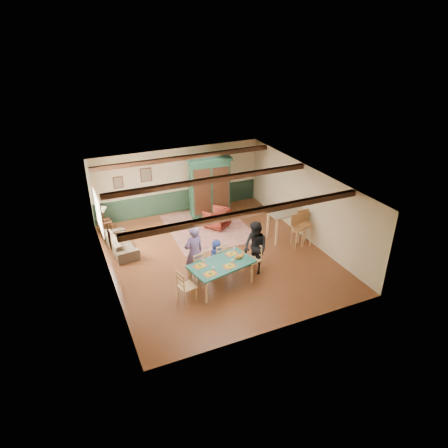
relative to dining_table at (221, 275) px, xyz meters
name	(u,v)px	position (x,y,z in m)	size (l,w,h in m)	color
floor	(217,256)	(0.54, 1.65, -0.39)	(8.00, 8.00, 0.00)	#5C2E19
wall_back	(178,181)	(0.54, 5.65, 0.96)	(7.00, 0.02, 2.70)	beige
wall_left	(107,241)	(-2.96, 1.65, 0.96)	(0.02, 8.00, 2.70)	beige
wall_right	(306,203)	(4.04, 1.65, 0.96)	(0.02, 8.00, 2.70)	beige
ceiling	(216,181)	(0.54, 1.65, 2.31)	(7.00, 8.00, 0.02)	silver
wainscot_back	(179,201)	(0.54, 5.63, 0.06)	(6.95, 0.03, 0.90)	#1B3123
ceiling_beam_front	(250,213)	(0.54, -0.65, 2.22)	(6.95, 0.16, 0.16)	black
ceiling_beam_mid	(211,180)	(0.54, 2.05, 2.22)	(6.95, 0.16, 0.16)	black
ceiling_beam_back	(185,158)	(0.54, 4.65, 2.22)	(6.95, 0.16, 0.16)	black
window_left	(99,213)	(-2.93, 3.35, 1.16)	(0.06, 1.60, 1.30)	white
picture_left_wall	(110,238)	(-2.93, 1.05, 1.36)	(0.04, 0.42, 0.52)	#7F725D
picture_back_a	(146,175)	(-0.76, 5.62, 1.41)	(0.45, 0.04, 0.55)	#7F725D
picture_back_b	(118,183)	(-1.86, 5.62, 1.26)	(0.38, 0.04, 0.48)	#7F725D
dining_table	(221,275)	(0.00, 0.00, 0.00)	(1.88, 1.05, 0.78)	#1C5A4E
dining_chair_far_left	(196,265)	(-0.57, 0.64, 0.10)	(0.44, 0.46, 0.99)	tan
dining_chair_far_right	(218,257)	(0.24, 0.83, 0.10)	(0.44, 0.46, 0.99)	tan
dining_chair_end_left	(187,286)	(-1.17, -0.26, 0.10)	(0.44, 0.46, 0.99)	tan
dining_chair_end_right	(252,259)	(1.17, 0.26, 0.10)	(0.44, 0.46, 0.99)	tan
person_man	(194,253)	(-0.59, 0.73, 0.51)	(0.66, 0.43, 1.80)	slate
person_woman	(255,248)	(1.28, 0.28, 0.47)	(0.84, 0.65, 1.73)	black
person_child	(217,255)	(0.23, 0.91, 0.13)	(0.51, 0.33, 1.05)	navy
cat	(239,256)	(0.58, 0.02, 0.49)	(0.38, 0.15, 0.19)	orange
place_setting_near_left	(210,272)	(-0.50, -0.38, 0.45)	(0.42, 0.31, 0.11)	gold
place_setting_near_center	(230,265)	(0.16, -0.23, 0.45)	(0.42, 0.31, 0.11)	gold
place_setting_far_left	(200,264)	(-0.62, 0.13, 0.45)	(0.42, 0.31, 0.11)	gold
place_setting_far_right	(232,252)	(0.50, 0.38, 0.45)	(0.42, 0.31, 0.11)	gold
area_rug	(208,227)	(1.04, 3.73, -0.39)	(2.93, 3.48, 0.01)	beige
armoire	(209,187)	(1.55, 4.76, 0.83)	(1.73, 0.69, 2.45)	#163929
armchair	(217,218)	(1.39, 3.64, -0.01)	(0.82, 0.84, 0.76)	#44100D
sofa	(121,243)	(-2.35, 3.36, -0.11)	(1.92, 0.75, 0.56)	#403428
end_table	(105,228)	(-2.66, 4.73, -0.10)	(0.47, 0.47, 0.58)	black
table_lamp	(103,214)	(-2.66, 4.73, 0.46)	(0.30, 0.30, 0.53)	tan
counter_table	(286,225)	(3.31, 1.72, 0.17)	(1.35, 0.79, 1.13)	tan
bar_stool_left	(298,231)	(3.41, 1.11, 0.19)	(0.41, 0.46, 1.17)	#AF7644
bar_stool_right	(305,228)	(3.69, 1.13, 0.25)	(0.45, 0.50, 1.28)	#AF7644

